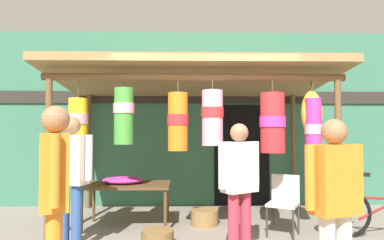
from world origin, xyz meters
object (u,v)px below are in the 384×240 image
Objects in this scene: wicker_basket_spare at (205,217)px; passerby_at_right at (239,179)px; folding_chair at (284,199)px; customer_foreground at (71,171)px; vendor_in_orange at (55,189)px; flower_heap_on_table at (123,180)px; wicker_basket_by_table at (157,238)px; display_table at (127,188)px; parked_bicycle at (384,213)px; shopper_by_bananas at (335,197)px.

wicker_basket_spare is 0.28× the size of passerby_at_right.
customer_foreground reaches higher than folding_chair.
customer_foreground is (-0.33, 1.44, -0.02)m from vendor_in_orange.
passerby_at_right is at bearing -41.64° from flower_heap_on_table.
wicker_basket_by_table is at bearing 7.99° from customer_foreground.
parked_bicycle reaches higher than display_table.
customer_foreground reaches higher than passerby_at_right.
display_table is 2.09m from passerby_at_right.
folding_chair is at bearing 12.54° from customer_foreground.
customer_foreground is (-0.52, -1.08, 0.38)m from display_table.
passerby_at_right is (1.71, 1.11, -0.08)m from vendor_in_orange.
parked_bicycle is 1.10× the size of passerby_at_right.
passerby_at_right reaches higher than wicker_basket_by_table.
flower_heap_on_table is at bearing 87.10° from vendor_in_orange.
customer_foreground reaches higher than wicker_basket_by_table.
folding_chair is 0.53× the size of shopper_by_bananas.
vendor_in_orange is 1.48m from customer_foreground.
display_table reaches higher than wicker_basket_spare.
wicker_basket_spare is 0.26× the size of customer_foreground.
folding_chair reaches higher than flower_heap_on_table.
display_table is 3.13× the size of wicker_basket_by_table.
customer_foreground reaches higher than wicker_basket_spare.
vendor_in_orange is at bearing -140.36° from folding_chair.
display_table is 0.79× the size of customer_foreground.
wicker_basket_by_table is 1.36m from passerby_at_right.
customer_foreground is at bearing 102.97° from vendor_in_orange.
display_table is 0.78× the size of vendor_in_orange.
vendor_in_orange is at bearing -146.91° from passerby_at_right.
folding_chair is 1.31m from passerby_at_right.
shopper_by_bananas is at bearing -49.04° from flower_heap_on_table.
display_table is 1.18m from wicker_basket_by_table.
wicker_basket_spare is at bearing 61.91° from vendor_in_orange.
flower_heap_on_table is at bearing 169.34° from folding_chair.
customer_foreground reaches higher than shopper_by_bananas.
flower_heap_on_table is 0.41× the size of passerby_at_right.
wicker_basket_spare is 0.26× the size of vendor_in_orange.
wicker_basket_by_table is 3.11m from parked_bicycle.
vendor_in_orange reaches higher than customer_foreground.
passerby_at_right is at bearing -9.15° from customer_foreground.
display_table is at bearing 137.11° from passerby_at_right.
shopper_by_bananas is at bearing -45.11° from wicker_basket_by_table.
wicker_basket_spare is at bearing 4.08° from flower_heap_on_table.
passerby_at_right is at bearing -161.06° from parked_bicycle.
wicker_basket_by_table is 0.24× the size of parked_bicycle.
folding_chair reaches higher than display_table.
folding_chair is 0.51× the size of customer_foreground.
parked_bicycle reaches higher than flower_heap_on_table.
parked_bicycle is (3.09, 0.25, 0.24)m from wicker_basket_by_table.
parked_bicycle is 1.09× the size of shopper_by_bananas.
parked_bicycle is at bearing 18.94° from passerby_at_right.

